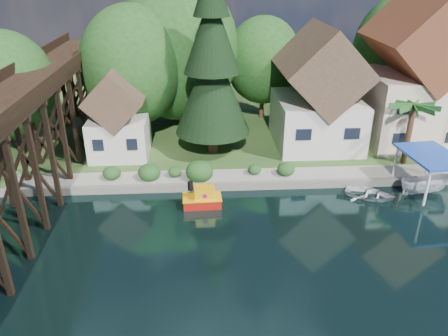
{
  "coord_description": "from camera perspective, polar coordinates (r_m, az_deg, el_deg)",
  "views": [
    {
      "loc": [
        -3.9,
        -22.25,
        16.27
      ],
      "look_at": [
        -2.23,
        6.0,
        2.86
      ],
      "focal_mm": 35.0,
      "sensor_mm": 36.0,
      "label": 1
    }
  ],
  "objects": [
    {
      "name": "conifer",
      "position": [
        37.65,
        -1.57,
        13.22
      ],
      "size": [
        6.63,
        6.63,
        16.33
      ],
      "color": "#382314",
      "rests_on": "bank"
    },
    {
      "name": "seawall",
      "position": [
        35.1,
        10.02,
        -2.11
      ],
      "size": [
        60.0,
        0.4,
        0.62
      ],
      "primitive_type": "cube",
      "color": "slate",
      "rests_on": "ground"
    },
    {
      "name": "shed",
      "position": [
        39.44,
        -13.66,
        6.24
      ],
      "size": [
        5.09,
        5.4,
        7.85
      ],
      "color": "silver",
      "rests_on": "bank"
    },
    {
      "name": "boat_white_a",
      "position": [
        34.99,
        18.54,
        -3.09
      ],
      "size": [
        4.45,
        3.97,
        0.76
      ],
      "primitive_type": "imported",
      "rotation": [
        0.0,
        0.0,
        1.11
      ],
      "color": "silver",
      "rests_on": "ground"
    },
    {
      "name": "shrubs",
      "position": [
        34.91,
        -4.2,
        -0.23
      ],
      "size": [
        15.76,
        2.47,
        1.7
      ],
      "color": "#1E4218",
      "rests_on": "bank"
    },
    {
      "name": "boat_canopy",
      "position": [
        36.72,
        24.98,
        -1.05
      ],
      "size": [
        4.24,
        5.4,
        3.28
      ],
      "color": "silver",
      "rests_on": "ground"
    },
    {
      "name": "tugboat",
      "position": [
        31.99,
        -2.81,
        -3.97
      ],
      "size": [
        2.88,
        1.65,
        2.05
      ],
      "color": "#A9130B",
      "rests_on": "ground"
    },
    {
      "name": "house_center",
      "position": [
        44.66,
        23.6,
        10.53
      ],
      "size": [
        8.65,
        9.18,
        13.89
      ],
      "color": "beige",
      "rests_on": "bank"
    },
    {
      "name": "bank",
      "position": [
        58.61,
        0.57,
        9.49
      ],
      "size": [
        140.0,
        52.0,
        0.5
      ],
      "primitive_type": "cube",
      "color": "#294B1E",
      "rests_on": "ground"
    },
    {
      "name": "promenade",
      "position": [
        36.62,
        12.65,
        -0.76
      ],
      "size": [
        50.0,
        2.6,
        0.06
      ],
      "primitive_type": "cube",
      "color": "gray",
      "rests_on": "bank"
    },
    {
      "name": "bg_trees",
      "position": [
        44.68,
        3.07,
        13.72
      ],
      "size": [
        49.9,
        13.3,
        10.57
      ],
      "color": "#382314",
      "rests_on": "bank"
    },
    {
      "name": "trestle_bridge",
      "position": [
        31.89,
        -25.47,
        2.78
      ],
      "size": [
        4.12,
        44.18,
        9.3
      ],
      "color": "black",
      "rests_on": "ground"
    },
    {
      "name": "house_left",
      "position": [
        41.29,
        12.21,
        9.15
      ],
      "size": [
        7.64,
        8.64,
        11.02
      ],
      "color": "silver",
      "rests_on": "bank"
    },
    {
      "name": "ground",
      "position": [
        27.83,
        5.41,
        -10.54
      ],
      "size": [
        140.0,
        140.0,
        0.0
      ],
      "primitive_type": "plane",
      "color": "black",
      "rests_on": "ground"
    },
    {
      "name": "palm_tree",
      "position": [
        39.23,
        23.52,
        7.18
      ],
      "size": [
        4.8,
        4.8,
        5.63
      ],
      "color": "#382314",
      "rests_on": "bank"
    }
  ]
}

